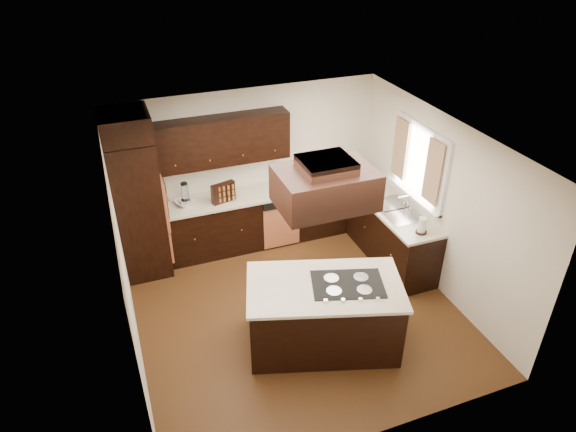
% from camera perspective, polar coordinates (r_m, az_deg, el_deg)
% --- Properties ---
extents(floor, '(4.20, 4.20, 0.02)m').
position_cam_1_polar(floor, '(7.20, 0.95, -10.42)').
color(floor, brown).
rests_on(floor, ground).
extents(ceiling, '(4.20, 4.20, 0.02)m').
position_cam_1_polar(ceiling, '(5.84, 1.16, 8.41)').
color(ceiling, white).
rests_on(ceiling, ground).
extents(wall_back, '(4.20, 0.02, 2.50)m').
position_cam_1_polar(wall_back, '(8.18, -4.40, 5.62)').
color(wall_back, silver).
rests_on(wall_back, ground).
extents(wall_front, '(4.20, 0.02, 2.50)m').
position_cam_1_polar(wall_front, '(4.97, 10.27, -14.54)').
color(wall_front, silver).
rests_on(wall_front, ground).
extents(wall_left, '(0.02, 4.20, 2.50)m').
position_cam_1_polar(wall_left, '(6.11, -17.79, -5.71)').
color(wall_left, silver).
rests_on(wall_left, ground).
extents(wall_right, '(0.02, 4.20, 2.50)m').
position_cam_1_polar(wall_right, '(7.36, 16.51, 1.25)').
color(wall_right, silver).
rests_on(wall_right, ground).
extents(oven_column, '(0.65, 0.75, 2.12)m').
position_cam_1_polar(oven_column, '(7.66, -16.25, 0.88)').
color(oven_column, black).
rests_on(oven_column, floor).
extents(wall_oven_face, '(0.05, 0.62, 0.78)m').
position_cam_1_polar(wall_oven_face, '(7.65, -13.73, 1.75)').
color(wall_oven_face, '#C66F45').
rests_on(wall_oven_face, oven_column).
extents(base_cabinets_back, '(2.93, 0.60, 0.88)m').
position_cam_1_polar(base_cabinets_back, '(8.31, -3.33, -0.25)').
color(base_cabinets_back, black).
rests_on(base_cabinets_back, floor).
extents(base_cabinets_right, '(0.60, 2.40, 0.88)m').
position_cam_1_polar(base_cabinets_right, '(8.24, 10.39, -1.06)').
color(base_cabinets_right, black).
rests_on(base_cabinets_right, floor).
extents(countertop_back, '(2.93, 0.63, 0.04)m').
position_cam_1_polar(countertop_back, '(8.07, -3.39, 2.48)').
color(countertop_back, beige).
rests_on(countertop_back, base_cabinets_back).
extents(countertop_right, '(0.63, 2.40, 0.04)m').
position_cam_1_polar(countertop_right, '(8.00, 10.61, 1.71)').
color(countertop_right, beige).
rests_on(countertop_right, base_cabinets_right).
extents(upper_cabinets, '(2.00, 0.34, 0.72)m').
position_cam_1_polar(upper_cabinets, '(7.69, -7.27, 8.32)').
color(upper_cabinets, black).
rests_on(upper_cabinets, wall_back).
extents(dishwasher_front, '(0.60, 0.05, 0.72)m').
position_cam_1_polar(dishwasher_front, '(8.17, -0.73, -1.15)').
color(dishwasher_front, '#C66F45').
rests_on(dishwasher_front, floor).
extents(window_frame, '(0.06, 1.32, 1.12)m').
position_cam_1_polar(window_frame, '(7.55, 14.35, 5.79)').
color(window_frame, white).
rests_on(window_frame, wall_right).
extents(window_pane, '(0.00, 1.20, 1.00)m').
position_cam_1_polar(window_pane, '(7.57, 14.53, 5.82)').
color(window_pane, white).
rests_on(window_pane, wall_right).
extents(curtain_left, '(0.02, 0.34, 0.90)m').
position_cam_1_polar(curtain_left, '(7.19, 15.81, 4.70)').
color(curtain_left, beige).
rests_on(curtain_left, wall_right).
extents(curtain_right, '(0.02, 0.34, 0.90)m').
position_cam_1_polar(curtain_right, '(7.82, 12.35, 7.33)').
color(curtain_right, beige).
rests_on(curtain_right, wall_right).
extents(sink_rim, '(0.52, 0.84, 0.01)m').
position_cam_1_polar(sink_rim, '(7.74, 11.99, 0.68)').
color(sink_rim, silver).
rests_on(sink_rim, countertop_right).
extents(island, '(2.00, 1.47, 0.88)m').
position_cam_1_polar(island, '(6.46, 3.96, -11.00)').
color(island, black).
rests_on(island, floor).
extents(island_top, '(2.08, 1.55, 0.04)m').
position_cam_1_polar(island_top, '(6.16, 4.12, -7.83)').
color(island_top, beige).
rests_on(island_top, island).
extents(cooktop, '(0.98, 0.79, 0.01)m').
position_cam_1_polar(cooktop, '(6.18, 6.64, -7.52)').
color(cooktop, black).
rests_on(cooktop, island_top).
extents(range_hood, '(1.05, 0.72, 0.42)m').
position_cam_1_polar(range_hood, '(5.57, 4.17, 3.15)').
color(range_hood, black).
rests_on(range_hood, ceiling).
extents(hood_duct, '(0.55, 0.50, 0.13)m').
position_cam_1_polar(hood_duct, '(5.44, 4.28, 5.70)').
color(hood_duct, black).
rests_on(hood_duct, ceiling).
extents(blender_base, '(0.15, 0.15, 0.10)m').
position_cam_1_polar(blender_base, '(7.82, -11.26, 1.46)').
color(blender_base, silver).
rests_on(blender_base, countertop_back).
extents(blender_pitcher, '(0.13, 0.13, 0.26)m').
position_cam_1_polar(blender_pitcher, '(7.73, -11.40, 2.62)').
color(blender_pitcher, silver).
rests_on(blender_pitcher, blender_base).
extents(spice_rack, '(0.38, 0.19, 0.31)m').
position_cam_1_polar(spice_rack, '(7.78, -7.20, 2.60)').
color(spice_rack, black).
rests_on(spice_rack, countertop_back).
extents(mixing_bowl, '(0.36, 0.36, 0.07)m').
position_cam_1_polar(mixing_bowl, '(7.85, -11.37, 1.48)').
color(mixing_bowl, white).
rests_on(mixing_bowl, countertop_back).
extents(soap_bottle, '(0.11, 0.11, 0.21)m').
position_cam_1_polar(soap_bottle, '(8.07, 9.54, 3.11)').
color(soap_bottle, white).
rests_on(soap_bottle, countertop_right).
extents(paper_towel, '(0.14, 0.14, 0.23)m').
position_cam_1_polar(paper_towel, '(7.23, 14.67, -1.04)').
color(paper_towel, white).
rests_on(paper_towel, countertop_right).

